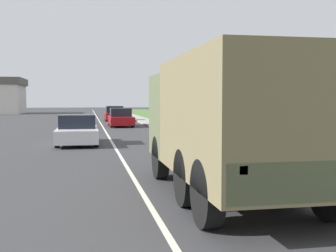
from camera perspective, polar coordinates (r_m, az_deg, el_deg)
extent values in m
plane|color=#38383A|center=(38.67, -9.09, 0.32)|extent=(180.00, 180.00, 0.00)
cube|color=silver|center=(38.67, -9.09, 0.32)|extent=(0.12, 120.00, 0.00)
cube|color=#9E9B93|center=(39.06, -2.47, 0.48)|extent=(1.80, 120.00, 0.12)
cube|color=#4C7538|center=(39.95, 3.78, 0.47)|extent=(7.00, 120.00, 0.02)
cube|color=#545B3D|center=(11.57, 4.32, 1.44)|extent=(2.54, 1.89, 2.18)
cube|color=brown|center=(8.37, 10.38, 1.27)|extent=(2.54, 4.85, 2.37)
cube|color=#545B3D|center=(6.32, 18.19, -7.18)|extent=(2.41, 0.10, 0.60)
cube|color=red|center=(5.87, 10.13, -5.90)|extent=(0.12, 0.06, 0.12)
cylinder|color=black|center=(11.34, -1.06, -4.27)|extent=(0.30, 1.14, 1.14)
cylinder|color=black|center=(11.92, 9.61, -3.94)|extent=(0.30, 1.14, 1.14)
cylinder|color=black|center=(7.02, 5.29, -9.10)|extent=(0.30, 1.14, 1.14)
cylinder|color=black|center=(7.93, 21.14, -7.87)|extent=(0.30, 1.14, 1.14)
cylinder|color=black|center=(8.40, 2.50, -7.01)|extent=(0.30, 1.14, 1.14)
cylinder|color=black|center=(9.17, 16.29, -6.25)|extent=(0.30, 1.14, 1.14)
cube|color=silver|center=(20.74, -12.17, -1.09)|extent=(1.91, 4.64, 0.60)
cube|color=black|center=(20.80, -12.18, 0.64)|extent=(1.68, 2.09, 0.64)
cylinder|color=black|center=(22.27, -14.28, -1.22)|extent=(0.20, 0.64, 0.64)
cylinder|color=black|center=(22.23, -9.88, -1.17)|extent=(0.20, 0.64, 0.64)
cylinder|color=black|center=(19.32, -14.79, -1.93)|extent=(0.20, 0.64, 0.64)
cylinder|color=black|center=(19.28, -9.71, -1.87)|extent=(0.20, 0.64, 0.64)
cube|color=maroon|center=(34.42, -6.43, 0.78)|extent=(1.85, 4.84, 0.64)
cube|color=black|center=(34.50, -6.45, 1.87)|extent=(1.63, 2.18, 0.67)
cylinder|color=black|center=(35.92, -7.94, 0.60)|extent=(0.20, 0.64, 0.64)
cylinder|color=black|center=(36.05, -5.31, 0.63)|extent=(0.20, 0.64, 0.64)
cylinder|color=black|center=(32.83, -7.66, 0.34)|extent=(0.20, 0.64, 0.64)
cylinder|color=black|center=(32.97, -4.79, 0.37)|extent=(0.20, 0.64, 0.64)
cube|color=maroon|center=(43.44, -7.26, 1.35)|extent=(1.90, 4.52, 0.67)
cube|color=black|center=(43.51, -7.28, 2.25)|extent=(1.67, 2.04, 0.69)
cylinder|color=black|center=(44.84, -8.46, 1.16)|extent=(0.20, 0.64, 0.64)
cylinder|color=black|center=(44.95, -6.30, 1.19)|extent=(0.20, 0.64, 0.64)
cylinder|color=black|center=(41.95, -8.29, 1.01)|extent=(0.20, 0.64, 0.64)
cylinder|color=black|center=(42.07, -5.98, 1.03)|extent=(0.20, 0.64, 0.64)
cube|color=black|center=(16.47, 21.25, 1.02)|extent=(1.81, 2.24, 0.67)
cylinder|color=black|center=(16.29, 18.20, -2.69)|extent=(0.24, 0.76, 0.76)
cube|color=#3D7042|center=(14.32, 20.41, -3.68)|extent=(0.55, 0.45, 0.70)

